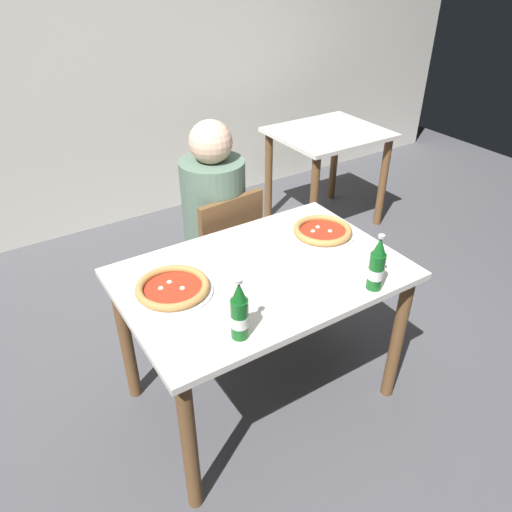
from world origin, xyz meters
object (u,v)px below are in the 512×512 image
at_px(diner_seated, 215,232).
at_px(dining_table_background, 327,151).
at_px(chair_behind_table, 221,251).
at_px(beer_bottle_left, 377,266).
at_px(napkin_with_cutlery, 252,241).
at_px(pizza_marinara_far, 173,288).
at_px(pizza_margherita_near, 322,231).
at_px(beer_bottle_center, 240,313).
at_px(dining_table_main, 262,293).

relative_size(diner_seated, dining_table_background, 1.51).
xyz_separation_m(diner_seated, dining_table_background, (1.30, 0.62, 0.01)).
bearing_deg(chair_behind_table, beer_bottle_left, 95.93).
bearing_deg(chair_behind_table, napkin_with_cutlery, 79.45).
relative_size(dining_table_background, napkin_with_cutlery, 3.60).
distance_m(pizza_marinara_far, beer_bottle_left, 0.81).
bearing_deg(beer_bottle_left, napkin_with_cutlery, 111.46).
height_order(diner_seated, pizza_marinara_far, diner_seated).
bearing_deg(diner_seated, pizza_marinara_far, -130.30).
height_order(pizza_margherita_near, beer_bottle_left, beer_bottle_left).
bearing_deg(beer_bottle_center, dining_table_background, 42.62).
distance_m(dining_table_main, beer_bottle_left, 0.51).
distance_m(diner_seated, napkin_with_cutlery, 0.46).
xyz_separation_m(dining_table_background, beer_bottle_left, (-1.11, -1.62, 0.26)).
distance_m(pizza_margherita_near, beer_bottle_left, 0.46).
relative_size(dining_table_main, dining_table_background, 1.50).
relative_size(dining_table_background, beer_bottle_center, 3.24).
xyz_separation_m(diner_seated, beer_bottle_center, (-0.41, -0.96, 0.27)).
xyz_separation_m(pizza_margherita_near, napkin_with_cutlery, (-0.31, 0.13, -0.02)).
distance_m(dining_table_main, chair_behind_table, 0.64).
xyz_separation_m(chair_behind_table, pizza_marinara_far, (-0.51, -0.55, 0.29)).
height_order(chair_behind_table, diner_seated, diner_seated).
xyz_separation_m(dining_table_main, beer_bottle_center, (-0.29, -0.30, 0.22)).
relative_size(beer_bottle_left, beer_bottle_center, 1.00).
height_order(dining_table_main, diner_seated, diner_seated).
bearing_deg(pizza_margherita_near, chair_behind_table, 118.90).
bearing_deg(pizza_marinara_far, dining_table_main, -9.54).
bearing_deg(chair_behind_table, dining_table_background, -158.15).
bearing_deg(chair_behind_table, dining_table_main, 72.79).
bearing_deg(beer_bottle_left, pizza_marinara_far, 150.02).
xyz_separation_m(pizza_margherita_near, pizza_marinara_far, (-0.79, -0.04, -0.00)).
relative_size(dining_table_main, chair_behind_table, 1.41).
height_order(beer_bottle_left, napkin_with_cutlery, beer_bottle_left).
relative_size(dining_table_background, beer_bottle_left, 3.24).
xyz_separation_m(chair_behind_table, beer_bottle_left, (0.19, -0.95, 0.37)).
bearing_deg(pizza_margherita_near, diner_seated, 117.23).
xyz_separation_m(beer_bottle_left, beer_bottle_center, (-0.61, 0.04, 0.00)).
relative_size(chair_behind_table, diner_seated, 0.70).
bearing_deg(chair_behind_table, beer_bottle_center, 59.98).
distance_m(diner_seated, pizza_margherita_near, 0.66).
distance_m(pizza_margherita_near, napkin_with_cutlery, 0.34).
bearing_deg(napkin_with_cutlery, chair_behind_table, 84.85).
height_order(dining_table_background, beer_bottle_center, beer_bottle_center).
height_order(chair_behind_table, napkin_with_cutlery, chair_behind_table).
distance_m(diner_seated, beer_bottle_left, 1.05).
bearing_deg(diner_seated, beer_bottle_left, -78.86).
distance_m(chair_behind_table, beer_bottle_center, 1.07).
distance_m(chair_behind_table, dining_table_background, 1.46).
distance_m(beer_bottle_center, napkin_with_cutlery, 0.66).
xyz_separation_m(diner_seated, pizza_margherita_near, (0.29, -0.56, 0.19)).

